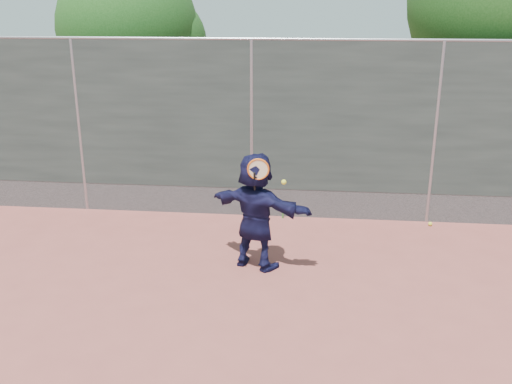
# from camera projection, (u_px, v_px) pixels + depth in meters

# --- Properties ---
(ground) EXTENTS (80.00, 80.00, 0.00)m
(ground) POSITION_uv_depth(u_px,v_px,m) (219.00, 319.00, 6.73)
(ground) COLOR #9E4C42
(ground) RESTS_ON ground
(player) EXTENTS (1.60, 1.08, 1.66)m
(player) POSITION_uv_depth(u_px,v_px,m) (256.00, 211.00, 7.84)
(player) COLOR #15153A
(player) RESTS_ON ground
(ball_ground) EXTENTS (0.07, 0.07, 0.07)m
(ball_ground) POSITION_uv_depth(u_px,v_px,m) (430.00, 224.00, 9.53)
(ball_ground) COLOR yellow
(ball_ground) RESTS_ON ground
(fence) EXTENTS (20.00, 0.06, 3.03)m
(fence) POSITION_uv_depth(u_px,v_px,m) (252.00, 126.00, 9.53)
(fence) COLOR #38423D
(fence) RESTS_ON ground
(swing_action) EXTENTS (0.52, 0.14, 0.51)m
(swing_action) POSITION_uv_depth(u_px,v_px,m) (261.00, 172.00, 7.44)
(swing_action) COLOR orange
(swing_action) RESTS_ON ground
(tree_left) EXTENTS (3.15, 3.00, 4.53)m
(tree_left) POSITION_uv_depth(u_px,v_px,m) (136.00, 32.00, 12.26)
(tree_left) COLOR #382314
(tree_left) RESTS_ON ground
(weed_clump) EXTENTS (0.68, 0.07, 0.30)m
(weed_clump) POSITION_uv_depth(u_px,v_px,m) (268.00, 211.00, 9.85)
(weed_clump) COLOR #387226
(weed_clump) RESTS_ON ground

